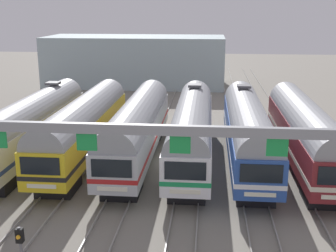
{
  "coord_description": "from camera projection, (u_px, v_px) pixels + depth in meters",
  "views": [
    {
      "loc": [
        3.19,
        -31.31,
        11.3
      ],
      "look_at": [
        0.18,
        0.81,
        2.52
      ],
      "focal_mm": 46.85,
      "sensor_mm": 36.0,
      "label": 1
    }
  ],
  "objects": [
    {
      "name": "yard_signal_mast",
      "position": [
        21.0,
        248.0,
        17.37
      ],
      "size": [
        0.28,
        0.35,
        2.97
      ],
      "color": "#59595E",
      "rests_on": "ground"
    },
    {
      "name": "commuter_train_stainless",
      "position": [
        138.0,
        126.0,
        32.81
      ],
      "size": [
        2.88,
        18.06,
        4.77
      ],
      "color": "#B2B5BA",
      "rests_on": "ground"
    },
    {
      "name": "commuter_train_yellow",
      "position": [
        84.0,
        125.0,
        33.18
      ],
      "size": [
        2.88,
        18.06,
        4.77
      ],
      "color": "gold",
      "rests_on": "ground"
    },
    {
      "name": "commuter_train_silver",
      "position": [
        32.0,
        123.0,
        33.55
      ],
      "size": [
        2.88,
        18.06,
        5.05
      ],
      "color": "silver",
      "rests_on": "ground"
    },
    {
      "name": "commuter_train_maroon",
      "position": [
        305.0,
        130.0,
        31.71
      ],
      "size": [
        2.88,
        18.06,
        4.77
      ],
      "color": "maroon",
      "rests_on": "ground"
    },
    {
      "name": "catenary_gantry",
      "position": [
        133.0,
        149.0,
        18.96
      ],
      "size": [
        25.63,
        0.44,
        6.97
      ],
      "color": "gray",
      "rests_on": "ground"
    },
    {
      "name": "ground_plane",
      "position": [
        165.0,
        161.0,
        33.33
      ],
      "size": [
        160.0,
        160.0,
        0.0
      ],
      "primitive_type": "plane",
      "color": "gray"
    },
    {
      "name": "commuter_train_blue",
      "position": [
        248.0,
        129.0,
        32.08
      ],
      "size": [
        2.88,
        18.06,
        5.05
      ],
      "color": "#284C9E",
      "rests_on": "ground"
    },
    {
      "name": "commuter_train_white",
      "position": [
        192.0,
        127.0,
        32.44
      ],
      "size": [
        2.88,
        18.06,
        5.05
      ],
      "color": "white",
      "rests_on": "ground"
    },
    {
      "name": "maintenance_building",
      "position": [
        136.0,
        61.0,
        64.91
      ],
      "size": [
        25.94,
        10.0,
        7.18
      ],
      "primitive_type": "cube",
      "color": "#9EB2B7",
      "rests_on": "ground"
    },
    {
      "name": "track_bed",
      "position": [
        180.0,
        109.0,
        49.65
      ],
      "size": [
        21.9,
        70.0,
        0.15
      ],
      "color": "gray",
      "rests_on": "ground"
    }
  ]
}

